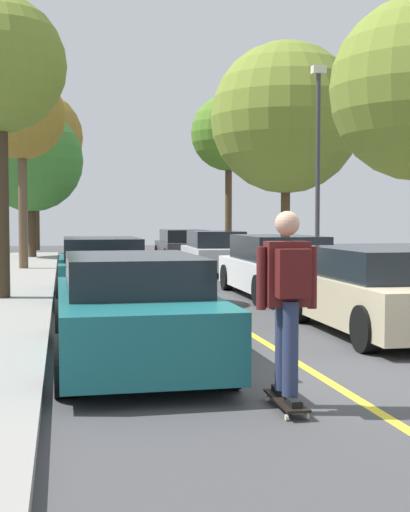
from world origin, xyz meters
name	(u,v)px	position (x,y,z in m)	size (l,w,h in m)	color
ground	(322,378)	(0.00, 0.00, 0.00)	(80.00, 80.00, 0.00)	#424244
center_line	(237,325)	(0.00, 4.00, 0.00)	(0.12, 39.20, 0.01)	gold
parked_car_left_nearest	(132,310)	(-2.01, 1.29, 0.66)	(1.92, 4.56, 1.34)	#196066
parked_car_left_near	(102,269)	(-2.01, 8.27, 0.68)	(1.96, 4.53, 1.36)	#196066
parked_car_right_nearest	(382,291)	(2.01, 2.73, 0.67)	(2.02, 4.23, 1.33)	#BCAD89
parked_car_right_near	(278,267)	(2.01, 8.15, 0.69)	(2.01, 4.66, 1.40)	white
parked_car_right_far	(216,253)	(2.01, 14.94, 0.67)	(1.98, 4.18, 1.38)	#B7B7BC
parked_car_right_farthest	(183,246)	(2.01, 21.25, 0.66)	(2.05, 4.68, 1.33)	#38383D
street_tree_left_near	(22,117)	(-4.12, 16.79, 5.12)	(2.86, 2.86, 6.46)	brown
street_tree_left_far	(31,160)	(-4.12, 23.86, 4.26)	(4.39, 4.39, 6.33)	#3D2D1E
street_tree_left_farthest	(36,137)	(-4.12, 30.21, 5.96)	(4.76, 4.76, 8.21)	#3D2D1E
street_tree_right_near	(286,118)	(4.12, 14.22, 4.95)	(4.76, 4.76, 7.20)	#4C3823
street_tree_right_far	(229,134)	(4.12, 22.12, 5.38)	(3.21, 3.21, 6.88)	#4C3823
streetlamp	(318,159)	(3.76, 10.34, 3.36)	(0.36, 0.24, 5.63)	#38383D
skateboard	(286,401)	(-0.81, -1.20, 0.09)	(0.24, 0.85, 0.10)	black
skateboarder	(288,293)	(-0.81, -1.23, 1.11)	(0.58, 0.70, 1.76)	black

